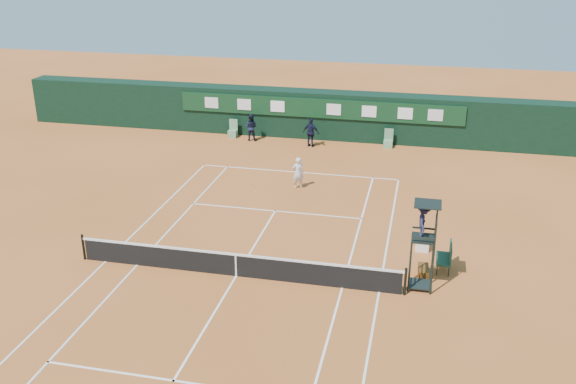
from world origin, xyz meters
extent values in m
plane|color=#BF652D|center=(0.00, 0.00, 0.00)|extent=(90.00, 90.00, 0.00)
cube|color=white|center=(0.00, 11.88, 0.01)|extent=(11.05, 0.08, 0.01)
cube|color=white|center=(5.49, 0.00, 0.01)|extent=(0.08, 23.85, 0.01)
cube|color=silver|center=(-5.49, 0.00, 0.01)|extent=(0.08, 23.85, 0.01)
cube|color=white|center=(4.12, 0.00, 0.01)|extent=(0.08, 23.85, 0.01)
cube|color=silver|center=(-4.12, 0.00, 0.01)|extent=(0.08, 23.85, 0.01)
cube|color=white|center=(0.00, 6.40, 0.01)|extent=(8.31, 0.08, 0.01)
cube|color=white|center=(0.00, -6.40, 0.01)|extent=(8.31, 0.08, 0.01)
cube|color=white|center=(0.00, 0.00, 0.01)|extent=(0.08, 12.88, 0.01)
cube|color=silver|center=(0.00, 11.73, 0.01)|extent=(0.08, 0.30, 0.01)
cube|color=black|center=(0.00, 0.00, 0.45)|extent=(12.60, 0.04, 0.90)
cube|color=white|center=(0.00, 0.00, 0.93)|extent=(12.80, 0.06, 0.08)
cube|color=silver|center=(0.00, 0.00, 0.46)|extent=(0.06, 0.05, 0.92)
cylinder|color=black|center=(6.40, 0.00, 0.55)|extent=(0.10, 0.10, 1.10)
cylinder|color=black|center=(-6.40, 0.00, 0.55)|extent=(0.10, 0.10, 1.10)
cube|color=black|center=(0.00, 18.75, 1.50)|extent=(40.00, 1.50, 3.00)
cube|color=#0E341A|center=(0.00, 17.94, 2.10)|extent=(18.00, 0.10, 1.20)
cube|color=silver|center=(-7.00, 17.87, 2.10)|extent=(0.90, 0.04, 0.70)
cube|color=silver|center=(-4.80, 17.87, 2.10)|extent=(0.90, 0.04, 0.70)
cube|color=white|center=(-2.60, 17.87, 2.10)|extent=(0.90, 0.04, 0.70)
cube|color=white|center=(1.00, 17.87, 2.10)|extent=(0.90, 0.04, 0.70)
cube|color=white|center=(3.20, 17.87, 2.10)|extent=(0.90, 0.04, 0.70)
cube|color=white|center=(5.40, 17.87, 2.10)|extent=(0.90, 0.04, 0.70)
cube|color=silver|center=(7.20, 17.87, 2.10)|extent=(0.90, 0.04, 0.70)
cube|color=#5E9066|center=(-5.50, 17.45, 0.23)|extent=(0.55, 0.50, 0.46)
cube|color=#5F9265|center=(-5.50, 17.67, 0.80)|extent=(0.55, 0.06, 0.70)
cube|color=#619568|center=(4.50, 17.45, 0.23)|extent=(0.55, 0.50, 0.46)
cube|color=#55825D|center=(4.50, 17.67, 0.80)|extent=(0.55, 0.06, 0.70)
cylinder|color=black|center=(6.52, 0.24, 1.00)|extent=(0.07, 0.07, 2.00)
cylinder|color=black|center=(6.52, 1.04, 1.00)|extent=(0.07, 0.07, 2.00)
cylinder|color=black|center=(7.32, 0.24, 1.00)|extent=(0.07, 0.07, 2.00)
cylinder|color=black|center=(7.32, 1.04, 1.00)|extent=(0.07, 0.07, 2.00)
cube|color=black|center=(6.92, 0.64, 2.04)|extent=(0.85, 0.85, 0.08)
cube|color=black|center=(7.32, 0.64, 2.45)|extent=(0.06, 0.85, 0.80)
cube|color=black|center=(6.92, 0.22, 2.25)|extent=(0.85, 0.05, 0.06)
cube|color=black|center=(6.92, 1.06, 2.25)|extent=(0.85, 0.05, 0.06)
cylinder|color=black|center=(7.32, 0.24, 2.90)|extent=(0.04, 0.04, 1.00)
cylinder|color=black|center=(7.32, 1.04, 2.90)|extent=(0.04, 0.04, 1.00)
cube|color=black|center=(6.97, 0.64, 3.40)|extent=(0.95, 0.95, 0.04)
cube|color=black|center=(6.92, 0.64, 0.15)|extent=(0.80, 0.80, 0.05)
cube|color=black|center=(6.52, 0.64, 0.40)|extent=(0.04, 0.80, 0.04)
cube|color=black|center=(6.52, 0.64, 0.80)|extent=(0.04, 0.80, 0.04)
cube|color=black|center=(6.52, 0.64, 1.20)|extent=(0.04, 0.80, 0.04)
cube|color=black|center=(6.52, 0.64, 1.60)|extent=(0.04, 0.80, 0.04)
imported|color=#1B1D37|center=(6.87, 0.64, 2.72)|extent=(0.47, 0.82, 1.28)
cube|color=#183C26|center=(7.76, 2.29, 0.45)|extent=(0.55, 1.20, 0.08)
cube|color=#173A29|center=(8.01, 2.29, 0.80)|extent=(0.06, 1.20, 0.60)
cylinder|color=black|center=(7.54, 1.74, 0.20)|extent=(0.04, 0.04, 0.41)
cylinder|color=black|center=(7.98, 1.74, 0.20)|extent=(0.04, 0.04, 0.41)
cylinder|color=black|center=(7.54, 2.84, 0.20)|extent=(0.04, 0.04, 0.41)
cylinder|color=black|center=(7.98, 2.84, 0.20)|extent=(0.04, 0.04, 0.41)
cube|color=black|center=(7.04, 1.64, 0.17)|extent=(0.45, 0.92, 0.33)
cube|color=white|center=(6.93, 3.82, 0.30)|extent=(0.55, 0.55, 0.60)
cube|color=#57855D|center=(6.93, 3.82, 0.62)|extent=(0.57, 0.57, 0.05)
sphere|color=#C2E535|center=(-1.53, 8.51, 0.03)|extent=(0.06, 0.06, 0.06)
imported|color=silver|center=(0.44, 9.59, 0.83)|extent=(0.71, 0.60, 1.66)
imported|color=black|center=(-4.16, 17.07, 0.86)|extent=(0.84, 0.66, 1.72)
imported|color=black|center=(-0.19, 16.59, 0.90)|extent=(1.13, 0.69, 1.80)
camera|label=1|loc=(6.65, -20.76, 12.25)|focal=40.00mm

